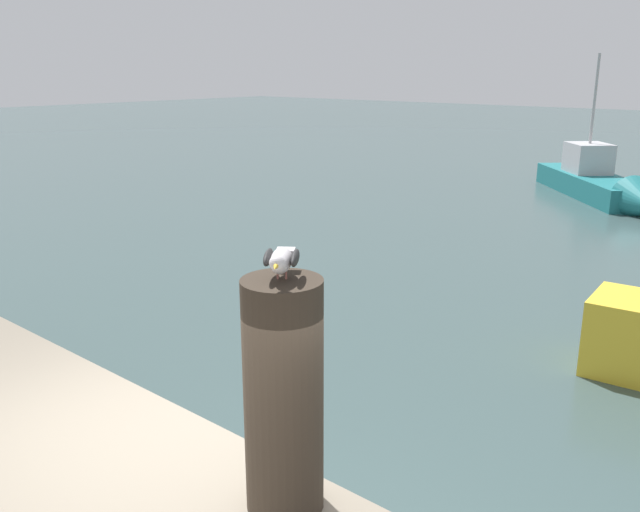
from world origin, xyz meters
TOP-DOWN VIEW (x-y plane):
  - mooring_post at (0.79, -0.27)m, footprint 0.36×0.36m
  - seagull at (0.79, -0.28)m, footprint 0.27×0.34m
  - boat_teal at (-3.14, 16.65)m, footprint 5.02×5.26m

SIDE VIEW (x-z plane):
  - boat_teal at x=-3.14m, z-range -1.67..2.51m
  - mooring_post at x=0.79m, z-range 1.56..2.66m
  - seagull at x=0.79m, z-range 2.68..2.82m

